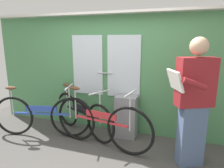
% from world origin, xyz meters
% --- Properties ---
extents(ground_plane, '(6.08, 3.94, 0.04)m').
position_xyz_m(ground_plane, '(0.00, 0.00, -0.02)').
color(ground_plane, '#474442').
extents(train_door_wall, '(5.08, 0.28, 2.15)m').
position_xyz_m(train_door_wall, '(-0.01, 1.16, 1.13)').
color(train_door_wall, '#4C8C56').
rests_on(train_door_wall, ground_plane).
extents(bicycle_near_door, '(1.71, 0.57, 0.93)m').
position_xyz_m(bicycle_near_door, '(-1.17, 0.48, 0.38)').
color(bicycle_near_door, black).
rests_on(bicycle_near_door, ground_plane).
extents(bicycle_leaning_behind, '(1.51, 0.82, 0.89)m').
position_xyz_m(bicycle_leaning_behind, '(-0.54, 0.81, 0.36)').
color(bicycle_leaning_behind, black).
rests_on(bicycle_leaning_behind, ground_plane).
extents(bicycle_by_pole, '(1.73, 0.46, 0.97)m').
position_xyz_m(bicycle_by_pole, '(-0.04, 0.47, 0.40)').
color(bicycle_by_pole, black).
rests_on(bicycle_by_pole, ground_plane).
extents(passenger_reading_newspaper, '(0.63, 0.58, 1.74)m').
position_xyz_m(passenger_reading_newspaper, '(1.29, 0.43, 0.92)').
color(passenger_reading_newspaper, slate).
rests_on(passenger_reading_newspaper, ground_plane).
extents(trash_bin_by_wall, '(0.37, 0.28, 0.74)m').
position_xyz_m(trash_bin_by_wall, '(0.26, 0.95, 0.37)').
color(trash_bin_by_wall, gray).
rests_on(trash_bin_by_wall, ground_plane).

